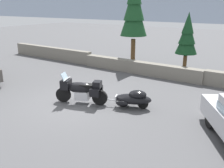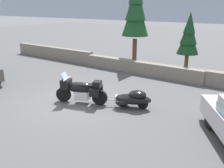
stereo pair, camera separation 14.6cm
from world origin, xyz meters
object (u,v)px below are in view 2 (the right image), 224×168
object	(u,v)px
pine_tree_tall	(136,8)
pine_tree_secondary	(189,36)
car_shaped_trailer	(133,98)
touring_motorcycle	(81,90)

from	to	relation	value
pine_tree_tall	pine_tree_secondary	xyz separation A→B (m)	(3.85, -0.18, -1.61)
car_shaped_trailer	pine_tree_secondary	bearing A→B (deg)	91.19
car_shaped_trailer	pine_tree_secondary	size ratio (longest dim) A/B	0.58
car_shaped_trailer	pine_tree_secondary	world-z (taller)	pine_tree_secondary
touring_motorcycle	pine_tree_tall	bearing A→B (deg)	103.64
touring_motorcycle	pine_tree_secondary	size ratio (longest dim) A/B	0.59
car_shaped_trailer	pine_tree_tall	world-z (taller)	pine_tree_tall
touring_motorcycle	pine_tree_secondary	xyz separation A→B (m)	(1.96, 7.62, 1.71)
pine_tree_secondary	touring_motorcycle	bearing A→B (deg)	-104.43
pine_tree_secondary	car_shaped_trailer	bearing A→B (deg)	-88.81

